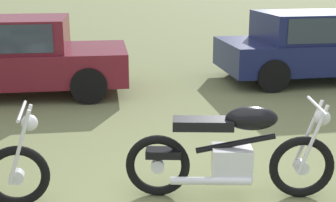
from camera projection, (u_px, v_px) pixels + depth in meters
motorcycle_black at (232, 152)px, 4.67m from camera, size 2.12×0.64×1.02m
car_burgundy at (10, 52)px, 8.57m from camera, size 4.26×2.10×1.43m
car_navy at (317, 42)px, 9.73m from camera, size 4.29×2.21×1.43m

